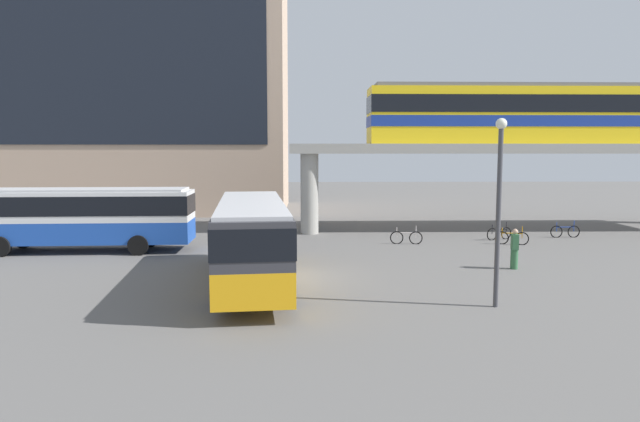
{
  "coord_description": "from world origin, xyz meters",
  "views": [
    {
      "loc": [
        0.55,
        -22.89,
        5.16
      ],
      "look_at": [
        1.23,
        4.77,
        2.2
      ],
      "focal_mm": 32.02,
      "sensor_mm": 36.0,
      "label": 1
    }
  ],
  "objects": [
    {
      "name": "ground_plane",
      "position": [
        0.0,
        10.0,
        0.0
      ],
      "size": [
        120.0,
        120.0,
        0.0
      ],
      "primitive_type": "plane",
      "color": "#605E5B"
    },
    {
      "name": "elevated_platform",
      "position": [
        14.22,
        14.25,
        4.72
      ],
      "size": [
        29.32,
        5.76,
        5.55
      ],
      "color": "#9E9B93",
      "rests_on": "ground_plane"
    },
    {
      "name": "lamp_post",
      "position": [
        6.81,
        -4.62,
        3.65
      ],
      "size": [
        0.36,
        0.36,
        6.18
      ],
      "color": "#3F3F44",
      "rests_on": "ground_plane"
    },
    {
      "name": "bus_secondary",
      "position": [
        -10.85,
        6.17,
        1.99
      ],
      "size": [
        11.12,
        3.04,
        3.22
      ],
      "color": "#1E4CB2",
      "rests_on": "ground_plane"
    },
    {
      "name": "bus_main",
      "position": [
        -1.54,
        -1.22,
        1.99
      ],
      "size": [
        3.65,
        11.24,
        3.22
      ],
      "color": "orange",
      "rests_on": "ground_plane"
    },
    {
      "name": "bicycle_blue",
      "position": [
        15.93,
        10.23,
        0.36
      ],
      "size": [
        1.79,
        0.1,
        1.04
      ],
      "color": "black",
      "rests_on": "ground_plane"
    },
    {
      "name": "pedestrian_near_building",
      "position": [
        9.62,
        1.36,
        0.83
      ],
      "size": [
        0.32,
        0.42,
        1.76
      ],
      "color": "#33663F",
      "rests_on": "ground_plane"
    },
    {
      "name": "bicycle_orange",
      "position": [
        11.86,
        7.8,
        0.36
      ],
      "size": [
        1.73,
        0.57,
        1.04
      ],
      "color": "black",
      "rests_on": "ground_plane"
    },
    {
      "name": "bicycle_silver",
      "position": [
        6.08,
        8.1,
        0.36
      ],
      "size": [
        1.78,
        0.27,
        1.04
      ],
      "color": "black",
      "rests_on": "ground_plane"
    },
    {
      "name": "bicycle_black",
      "position": [
        11.73,
        9.5,
        0.36
      ],
      "size": [
        1.67,
        0.77,
        1.04
      ],
      "color": "black",
      "rests_on": "ground_plane"
    },
    {
      "name": "station_building",
      "position": [
        -12.85,
        27.17,
        10.34
      ],
      "size": [
        23.31,
        12.78,
        20.67
      ],
      "color": "tan",
      "rests_on": "ground_plane"
    },
    {
      "name": "train",
      "position": [
        13.64,
        14.25,
        7.52
      ],
      "size": [
        18.07,
        2.96,
        3.84
      ],
      "color": "yellow",
      "rests_on": "elevated_platform"
    }
  ]
}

